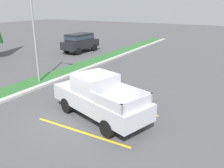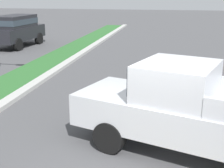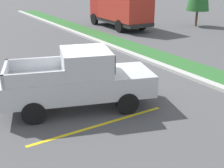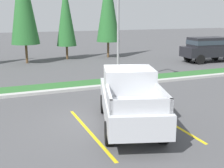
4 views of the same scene
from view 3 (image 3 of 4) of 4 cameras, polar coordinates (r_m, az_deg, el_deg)
ground_plane at (r=11.44m, az=-4.15°, el=-2.72°), size 120.00×120.00×0.00m
parking_line_near at (r=12.03m, az=-9.61°, el=-1.75°), size 0.12×4.80×0.01m
parking_line_far at (r=9.49m, az=-2.25°, el=-7.88°), size 0.12×4.80×0.01m
curb_strip at (r=14.26m, az=13.87°, el=1.86°), size 56.00×0.40×0.15m
grass_median at (r=15.06m, az=16.82°, el=2.39°), size 56.00×1.80×0.06m
pickup_truck_main at (r=10.33m, az=-6.33°, el=0.77°), size 3.42×5.55×2.10m
cargo_truck_distant at (r=25.91m, az=1.65°, el=14.78°), size 6.86×2.64×3.40m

